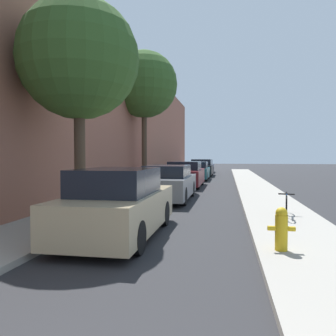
% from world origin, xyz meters
% --- Properties ---
extents(ground_plane, '(120.00, 120.00, 0.00)m').
position_xyz_m(ground_plane, '(0.00, 16.00, 0.00)').
color(ground_plane, '#28282B').
extents(sidewalk_left, '(2.00, 52.00, 0.12)m').
position_xyz_m(sidewalk_left, '(-2.90, 16.00, 0.06)').
color(sidewalk_left, '#9E998E').
rests_on(sidewalk_left, ground).
extents(sidewalk_right, '(2.00, 52.00, 0.12)m').
position_xyz_m(sidewalk_right, '(2.90, 16.00, 0.06)').
color(sidewalk_right, '#9E998E').
rests_on(sidewalk_right, ground).
extents(building_facade_left, '(0.70, 52.00, 7.85)m').
position_xyz_m(building_facade_left, '(-4.25, 16.00, 3.92)').
color(building_facade_left, '#9E604C').
rests_on(building_facade_left, ground).
extents(parked_car_champagne, '(1.68, 4.15, 1.49)m').
position_xyz_m(parked_car_champagne, '(-0.94, 6.76, 0.70)').
color(parked_car_champagne, black).
rests_on(parked_car_champagne, ground).
extents(parked_car_grey, '(1.77, 4.53, 1.39)m').
position_xyz_m(parked_car_grey, '(-0.92, 12.89, 0.67)').
color(parked_car_grey, black).
rests_on(parked_car_grey, ground).
extents(parked_car_maroon, '(1.87, 4.49, 1.45)m').
position_xyz_m(parked_car_maroon, '(-0.96, 18.75, 0.70)').
color(parked_car_maroon, black).
rests_on(parked_car_maroon, ground).
extents(parked_car_teal, '(1.76, 4.23, 1.33)m').
position_xyz_m(parked_car_teal, '(-0.84, 24.43, 0.64)').
color(parked_car_teal, black).
rests_on(parked_car_teal, ground).
extents(parked_car_black, '(1.86, 4.40, 1.46)m').
position_xyz_m(parked_car_black, '(-0.81, 29.38, 0.70)').
color(parked_car_black, black).
rests_on(parked_car_black, ground).
extents(parked_car_navy, '(1.69, 4.15, 1.36)m').
position_xyz_m(parked_car_navy, '(-0.90, 35.44, 0.65)').
color(parked_car_navy, black).
rests_on(parked_car_navy, ground).
extents(street_tree_near, '(3.07, 3.07, 5.65)m').
position_xyz_m(street_tree_near, '(-2.36, 7.91, 4.21)').
color(street_tree_near, '#4C3A2B').
rests_on(street_tree_near, sidewalk_left).
extents(street_tree_far, '(3.68, 3.68, 7.44)m').
position_xyz_m(street_tree_far, '(-3.18, 18.08, 5.69)').
color(street_tree_far, '#4C3A2B').
rests_on(street_tree_far, sidewalk_left).
extents(fire_hydrant, '(0.46, 0.21, 0.75)m').
position_xyz_m(fire_hydrant, '(2.31, 5.81, 0.51)').
color(fire_hydrant, gold).
rests_on(fire_hydrant, sidewalk_right).
extents(bicycle, '(0.44, 1.54, 0.63)m').
position_xyz_m(bicycle, '(2.96, 9.24, 0.45)').
color(bicycle, black).
rests_on(bicycle, sidewalk_right).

